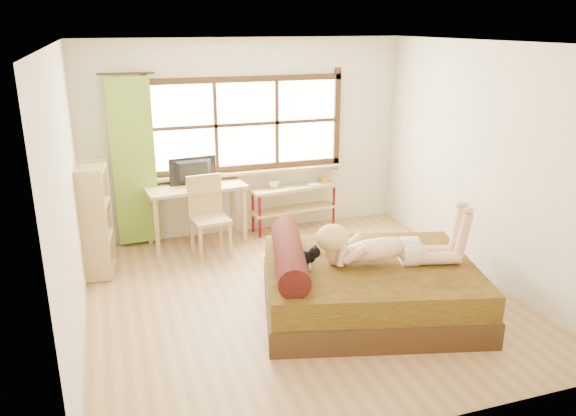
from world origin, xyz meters
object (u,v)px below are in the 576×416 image
object	(u,v)px
woman	(388,234)
desk	(196,193)
pipe_shelf	(295,198)
kitten	(301,256)
bookshelf	(95,220)
bed	(364,285)
chair	(208,211)

from	to	relation	value
woman	desk	distance (m)	2.94
pipe_shelf	kitten	bearing A→B (deg)	-114.48
bookshelf	bed	bearing A→B (deg)	-28.67
bed	desk	bearing A→B (deg)	132.90
pipe_shelf	desk	bearing A→B (deg)	177.85
desk	kitten	bearing A→B (deg)	-80.96
bed	pipe_shelf	world-z (taller)	bed
desk	pipe_shelf	bearing A→B (deg)	-1.89
bed	desk	size ratio (longest dim) A/B	1.84
kitten	chair	size ratio (longest dim) A/B	0.32
desk	bookshelf	xyz separation A→B (m)	(-1.29, -0.61, -0.03)
kitten	desk	xyz separation A→B (m)	(-0.66, 2.36, 0.04)
pipe_shelf	bed	bearing A→B (deg)	-99.52
bed	chair	xyz separation A→B (m)	(-1.24, 2.09, 0.28)
bed	woman	bearing A→B (deg)	-3.09
bed	kitten	world-z (taller)	bed
bed	kitten	xyz separation A→B (m)	(-0.67, 0.09, 0.38)
desk	chair	xyz separation A→B (m)	(0.09, -0.36, -0.14)
bed	pipe_shelf	bearing A→B (deg)	101.74
bed	pipe_shelf	size ratio (longest dim) A/B	1.90
woman	desk	world-z (taller)	woman
kitten	chair	bearing A→B (deg)	120.35
bookshelf	chair	bearing A→B (deg)	16.87
desk	bookshelf	bearing A→B (deg)	-161.18
bed	bookshelf	world-z (taller)	bookshelf
woman	desk	size ratio (longest dim) A/B	1.10
desk	bookshelf	world-z (taller)	bookshelf
woman	kitten	xyz separation A→B (m)	(-0.87, 0.15, -0.19)
woman	pipe_shelf	bearing A→B (deg)	106.19
chair	pipe_shelf	bearing A→B (deg)	12.72
bed	woman	distance (m)	0.61
chair	desk	bearing A→B (deg)	97.31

